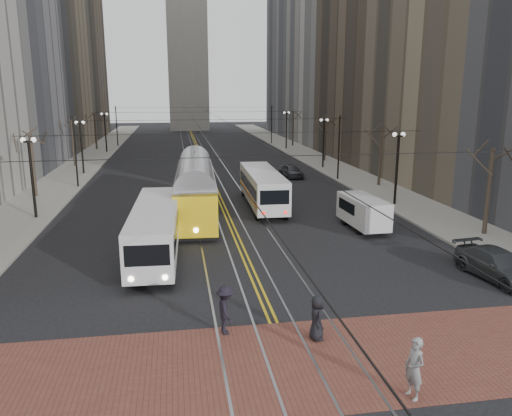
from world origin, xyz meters
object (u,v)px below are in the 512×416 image
object	(u,v)px
streetcar	(196,193)
pedestrian_a	(317,318)
rear_bus	(263,189)
pedestrian_b	(414,368)
pedestrian_d	(226,310)
sedan_parked	(498,265)
transit_bus	(156,231)
cargo_van	(363,213)
sedan_grey	(291,171)

from	to	relation	value
streetcar	pedestrian_a	world-z (taller)	streetcar
rear_bus	pedestrian_b	xyz separation A→B (m)	(0.05, -25.83, -0.44)
pedestrian_d	sedan_parked	bearing A→B (deg)	-84.03
pedestrian_a	pedestrian_b	xyz separation A→B (m)	(1.86, -3.99, 0.11)
transit_bus	cargo_van	bearing A→B (deg)	16.23
pedestrian_d	transit_bus	bearing A→B (deg)	8.07
streetcar	cargo_van	size ratio (longest dim) A/B	2.99
pedestrian_a	pedestrian_d	world-z (taller)	pedestrian_d
streetcar	pedestrian_b	bearing A→B (deg)	-74.64
transit_bus	rear_bus	world-z (taller)	rear_bus
sedan_parked	pedestrian_a	size ratio (longest dim) A/B	2.89
cargo_van	pedestrian_a	distance (m)	16.01
sedan_grey	pedestrian_a	distance (m)	35.79
pedestrian_b	rear_bus	bearing A→B (deg)	165.83
sedan_parked	transit_bus	bearing A→B (deg)	151.87
transit_bus	rear_bus	distance (m)	13.58
streetcar	pedestrian_d	distance (m)	18.80
cargo_van	streetcar	bearing A→B (deg)	150.00
streetcar	cargo_van	bearing A→B (deg)	-24.56
sedan_parked	pedestrian_b	xyz separation A→B (m)	(-8.63, -8.49, 0.26)
streetcar	rear_bus	distance (m)	5.76
pedestrian_d	streetcar	bearing A→B (deg)	-7.37
sedan_grey	sedan_parked	distance (m)	30.71
streetcar	sedan_parked	xyz separation A→B (m)	(14.06, -15.29, -0.99)
rear_bus	pedestrian_d	distance (m)	21.45
pedestrian_a	pedestrian_d	xyz separation A→B (m)	(-3.28, 1.01, 0.10)
transit_bus	pedestrian_a	xyz separation A→B (m)	(6.16, -10.85, -0.54)
cargo_van	sedan_parked	bearing A→B (deg)	-74.66
transit_bus	pedestrian_d	distance (m)	10.26
streetcar	sedan_parked	world-z (taller)	streetcar
rear_bus	pedestrian_d	world-z (taller)	rear_bus
transit_bus	sedan_grey	distance (m)	27.68
sedan_grey	pedestrian_d	distance (m)	35.63
rear_bus	sedan_grey	distance (m)	14.30
cargo_van	transit_bus	bearing A→B (deg)	-168.67
transit_bus	sedan_grey	bearing A→B (deg)	62.94
rear_bus	pedestrian_a	world-z (taller)	rear_bus
cargo_van	pedestrian_a	xyz separation A→B (m)	(-7.27, -14.26, -0.20)
pedestrian_a	pedestrian_b	world-z (taller)	pedestrian_b
pedestrian_a	rear_bus	bearing A→B (deg)	-6.93
cargo_van	pedestrian_d	xyz separation A→B (m)	(-10.55, -13.25, -0.11)
pedestrian_a	transit_bus	bearing A→B (deg)	27.39
pedestrian_a	pedestrian_d	bearing A→B (deg)	70.65
transit_bus	cargo_van	world-z (taller)	transit_bus
sedan_parked	pedestrian_b	size ratio (longest dim) A/B	2.55
streetcar	cargo_van	distance (m)	12.19
transit_bus	pedestrian_b	world-z (taller)	transit_bus
transit_bus	sedan_parked	size ratio (longest dim) A/B	2.28
sedan_parked	pedestrian_b	bearing A→B (deg)	-142.75
sedan_parked	sedan_grey	bearing A→B (deg)	88.75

